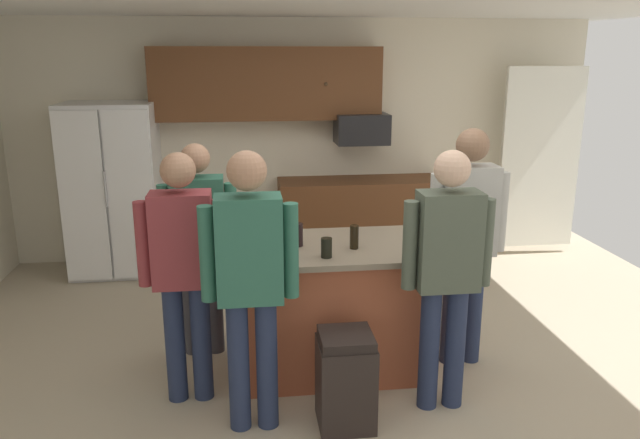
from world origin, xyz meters
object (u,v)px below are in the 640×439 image
Objects in this scene: trash_bin at (346,380)px; microwave_over_range at (362,129)px; kitchen_island at (325,307)px; person_host_foreground at (467,231)px; refrigerator at (114,190)px; glass_short_whisky at (354,237)px; person_elder_center at (199,236)px; glass_stout_tall at (252,233)px; mug_blue_stoneware at (285,250)px; glass_dark_ale at (326,248)px; glass_pilsner at (298,235)px; person_guest_left at (250,274)px; person_guest_by_door at (447,265)px; person_guest_right at (183,263)px.

microwave_over_range is at bearing 77.72° from trash_bin.
person_host_foreground is (1.02, -0.01, 0.54)m from kitchen_island.
refrigerator is 10.75× the size of glass_short_whisky.
person_host_foreground is at bearing -0.79° from kitchen_island.
person_elder_center reaches higher than kitchen_island.
glass_short_whisky is 0.98× the size of glass_stout_tall.
mug_blue_stoneware is 0.20× the size of trash_bin.
mug_blue_stoneware is at bearing -163.02° from glass_short_whisky.
refrigerator is at bearing 121.10° from glass_stout_tall.
kitchen_island is 0.59m from glass_dark_ale.
kitchen_island is 0.75m from glass_stout_tall.
refrigerator reaches higher than person_elder_center.
trash_bin is (0.22, -0.72, -0.72)m from glass_pilsner.
glass_short_whisky is at bearing -0.74° from person_elder_center.
microwave_over_range reaches higher than glass_short_whisky.
person_elder_center is at bearing 156.23° from glass_short_whisky.
refrigerator is 10.87× the size of glass_pilsner.
person_guest_left is 2.82× the size of trash_bin.
person_host_foreground is at bearing 5.59° from glass_short_whisky.
glass_short_whisky is at bearing 37.68° from glass_dark_ale.
person_host_foreground reaches higher than person_guest_by_door.
person_guest_by_door is at bearing -48.90° from refrigerator.
trash_bin is (0.06, -0.45, -0.71)m from glass_dark_ale.
glass_stout_tall is at bearing 124.28° from trash_bin.
microwave_over_range is at bearing 62.78° from glass_stout_tall.
glass_stout_tall is (0.44, 0.36, 0.07)m from person_guest_right.
microwave_over_range reaches higher than glass_pilsner.
person_guest_left is 0.92m from glass_short_whisky.
person_guest_by_door reaches higher than glass_stout_tall.
glass_pilsner is (0.76, 0.29, 0.07)m from person_guest_right.
person_elder_center is (-1.91, 0.39, -0.08)m from person_host_foreground.
person_guest_right is 1.25m from trash_bin.
person_guest_by_door is at bearing -27.16° from person_guest_right.
glass_dark_ale is (0.48, -0.34, -0.02)m from glass_stout_tall.
glass_pilsner is at bearing -0.19° from person_host_foreground.
microwave_over_range is 2.75m from kitchen_island.
person_guest_right is at bearing -158.80° from glass_pilsner.
refrigerator reaches higher than glass_short_whisky.
person_guest_right is at bearing 8.71° from person_host_foreground.
person_guest_left is (0.41, -0.38, 0.04)m from person_guest_right.
person_guest_right reaches higher than glass_dark_ale.
glass_dark_ale is at bearing -35.14° from glass_stout_tall.
mug_blue_stoneware is at bearing 124.81° from trash_bin.
glass_dark_ale is at bearing -54.67° from refrigerator.
person_elder_center is at bearing 57.49° from person_guest_left.
mug_blue_stoneware is (0.65, 0.04, 0.04)m from person_guest_right.
person_host_foreground is at bearing -39.24° from refrigerator.
glass_stout_tall is at bearing 22.76° from person_guest_right.
refrigerator is at bearing 139.64° from person_elder_center.
person_elder_center is 0.50m from glass_stout_tall.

